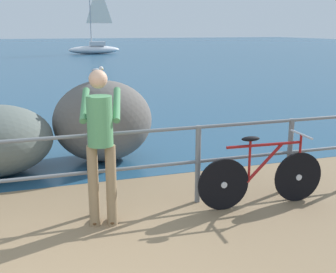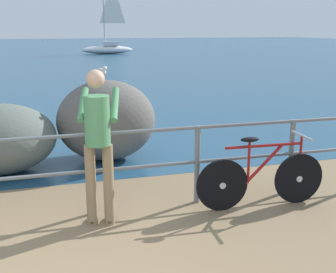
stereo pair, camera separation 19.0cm
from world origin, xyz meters
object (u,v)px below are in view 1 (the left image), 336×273
object	(u,v)px
person_at_railing	(101,141)
seagull	(97,72)
bicycle	(262,176)
breakwater_boulder_main	(103,121)
sailboat	(95,46)

from	to	relation	value
person_at_railing	seagull	bearing A→B (deg)	4.66
bicycle	seagull	bearing A→B (deg)	124.32
breakwater_boulder_main	seagull	world-z (taller)	seagull
sailboat	breakwater_boulder_main	bearing A→B (deg)	82.20
breakwater_boulder_main	bicycle	bearing A→B (deg)	-58.18
seagull	person_at_railing	bearing A→B (deg)	-32.61
breakwater_boulder_main	seagull	distance (m)	0.83
person_at_railing	seagull	xyz separation A→B (m)	(0.38, 2.56, 0.51)
bicycle	seagull	size ratio (longest dim) A/B	5.07
breakwater_boulder_main	seagull	bearing A→B (deg)	120.21
seagull	sailboat	bearing A→B (deg)	147.53
seagull	sailboat	world-z (taller)	sailboat
person_at_railing	bicycle	bearing A→B (deg)	-78.93
bicycle	person_at_railing	xyz separation A→B (m)	(-2.01, 0.07, 0.60)
person_at_railing	seagull	distance (m)	2.64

